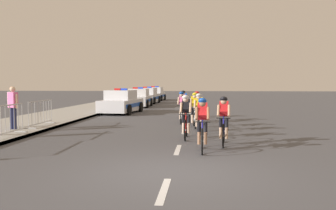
{
  "coord_description": "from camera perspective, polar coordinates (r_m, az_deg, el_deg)",
  "views": [
    {
      "loc": [
        0.65,
        -7.65,
        1.92
      ],
      "look_at": [
        -0.58,
        5.91,
        1.1
      ],
      "focal_mm": 38.62,
      "sensor_mm": 36.0,
      "label": 1
    }
  ],
  "objects": [
    {
      "name": "ground_plane",
      "position": [
        7.92,
        0.32,
        -10.61
      ],
      "size": [
        160.0,
        160.0,
        0.0
      ],
      "primitive_type": "plane",
      "color": "#4C4C51"
    },
    {
      "name": "cyclist_lead",
      "position": [
        10.18,
        5.44,
        -2.97
      ],
      "size": [
        0.42,
        1.72,
        1.56
      ],
      "color": "black",
      "rests_on": "ground"
    },
    {
      "name": "cyclist_third",
      "position": [
        12.46,
        2.85,
        -1.78
      ],
      "size": [
        0.42,
        1.72,
        1.56
      ],
      "color": "black",
      "rests_on": "ground"
    },
    {
      "name": "spectator_middle",
      "position": [
        15.38,
        -23.26,
        0.05
      ],
      "size": [
        0.5,
        0.35,
        1.68
      ],
      "color": "#23284C",
      "rests_on": "sidewalk_slab"
    },
    {
      "name": "cyclist_fifth",
      "position": [
        15.67,
        4.2,
        -0.71
      ],
      "size": [
        0.44,
        1.72,
        1.56
      ],
      "color": "black",
      "rests_on": "ground"
    },
    {
      "name": "cyclist_second",
      "position": [
        11.31,
        8.78,
        -2.35
      ],
      "size": [
        0.44,
        1.72,
        1.56
      ],
      "color": "black",
      "rests_on": "ground"
    },
    {
      "name": "cyclist_eighth",
      "position": [
        19.94,
        2.53,
        0.19
      ],
      "size": [
        0.45,
        1.72,
        1.56
      ],
      "color": "black",
      "rests_on": "ground"
    },
    {
      "name": "police_car_furthest",
      "position": [
        40.34,
        -2.04,
        1.7
      ],
      "size": [
        2.13,
        4.47,
        1.59
      ],
      "color": "silver",
      "rests_on": "ground"
    },
    {
      "name": "cyclist_seventh",
      "position": [
        18.12,
        4.52,
        -0.14
      ],
      "size": [
        0.44,
        1.72,
        1.56
      ],
      "color": "black",
      "rests_on": "ground"
    },
    {
      "name": "crowd_barrier_middle",
      "position": [
        13.38,
        -24.27,
        -2.32
      ],
      "size": [
        0.5,
        2.32,
        1.07
      ],
      "color": "#B7BABF",
      "rests_on": "sidewalk_slab"
    },
    {
      "name": "crowd_barrier_rear",
      "position": [
        16.22,
        -19.43,
        -1.25
      ],
      "size": [
        0.54,
        2.32,
        1.07
      ],
      "color": "#B7BABF",
      "rests_on": "sidewalk_slab"
    },
    {
      "name": "police_car_nearest",
      "position": [
        23.35,
        -7.37,
        0.38
      ],
      "size": [
        2.31,
        4.55,
        1.59
      ],
      "color": "silver",
      "rests_on": "ground"
    },
    {
      "name": "sidewalk_slab",
      "position": [
        23.19,
        -15.3,
        -1.27
      ],
      "size": [
        3.98,
        60.0,
        0.12
      ],
      "primitive_type": "cube",
      "color": "#A3A099",
      "rests_on": "ground"
    },
    {
      "name": "police_car_third",
      "position": [
        34.55,
        -3.26,
        1.4
      ],
      "size": [
        2.16,
        4.48,
        1.59
      ],
      "color": "silver",
      "rests_on": "ground"
    },
    {
      "name": "lane_markings_centre",
      "position": [
        14.48,
        2.56,
        -4.17
      ],
      "size": [
        0.14,
        17.6,
        0.01
      ],
      "color": "white",
      "rests_on": "ground"
    },
    {
      "name": "police_car_second",
      "position": [
        29.45,
        -4.73,
        1.03
      ],
      "size": [
        2.08,
        4.44,
        1.59
      ],
      "color": "white",
      "rests_on": "ground"
    },
    {
      "name": "spectator_back",
      "position": [
        15.97,
        -23.34,
        0.16
      ],
      "size": [
        0.5,
        0.36,
        1.68
      ],
      "color": "#23284C",
      "rests_on": "sidewalk_slab"
    },
    {
      "name": "cyclist_fourth",
      "position": [
        14.33,
        4.91,
        -1.1
      ],
      "size": [
        0.42,
        1.72,
        1.56
      ],
      "color": "black",
      "rests_on": "ground"
    },
    {
      "name": "cyclist_sixth",
      "position": [
        17.26,
        2.23,
        -0.32
      ],
      "size": [
        0.43,
        1.72,
        1.56
      ],
      "color": "black",
      "rests_on": "ground"
    },
    {
      "name": "kerb_edge",
      "position": [
        22.6,
        -10.76,
        -1.31
      ],
      "size": [
        0.16,
        60.0,
        0.13
      ],
      "primitive_type": "cube",
      "color": "#9E9E99",
      "rests_on": "ground"
    }
  ]
}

